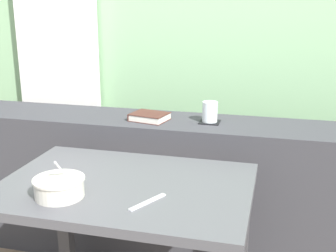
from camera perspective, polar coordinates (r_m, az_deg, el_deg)
curtain_left_panel at (r=2.99m, az=-14.53°, el=13.12°), size 0.56×0.06×2.50m
dark_console_ledge at (r=2.37m, az=1.47°, el=-8.47°), size 2.80×0.38×0.79m
breakfast_table at (r=1.75m, az=-5.47°, el=-11.13°), size 0.96×0.67×0.70m
coaster_square at (r=2.21m, az=5.47°, el=0.52°), size 0.10×0.10×0.00m
juice_glass at (r=2.19m, az=5.50°, el=1.76°), size 0.08×0.08×0.10m
closed_book at (r=2.24m, az=-2.46°, el=1.23°), size 0.21×0.18×0.04m
soup_bowl at (r=1.61m, az=-14.05°, el=-7.77°), size 0.18×0.18×0.15m
fork_utensil at (r=1.53m, az=-2.69°, el=-9.92°), size 0.09×0.16×0.01m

